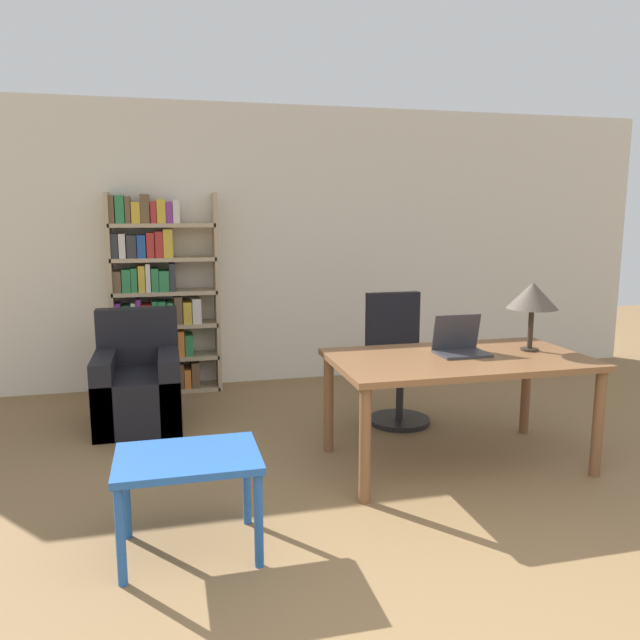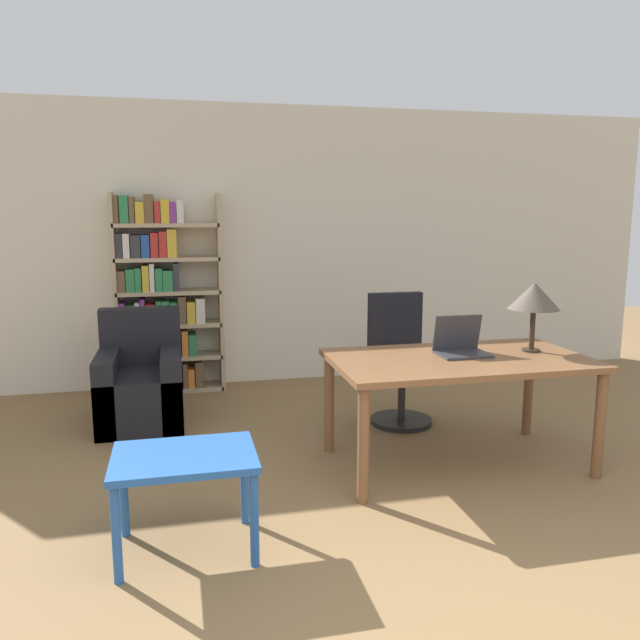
{
  "view_description": "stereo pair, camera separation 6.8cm",
  "coord_description": "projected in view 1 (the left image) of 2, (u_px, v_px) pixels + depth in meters",
  "views": [
    {
      "loc": [
        -1.07,
        -1.59,
        1.68
      ],
      "look_at": [
        -0.1,
        2.29,
        0.99
      ],
      "focal_mm": 35.0,
      "sensor_mm": 36.0,
      "label": 1
    },
    {
      "loc": [
        -1.0,
        -1.61,
        1.68
      ],
      "look_at": [
        -0.1,
        2.29,
        0.99
      ],
      "focal_mm": 35.0,
      "sensor_mm": 36.0,
      "label": 2
    }
  ],
  "objects": [
    {
      "name": "wall_back",
      "position": [
        275.0,
        246.0,
        6.16
      ],
      "size": [
        8.0,
        0.06,
        2.7
      ],
      "color": "beige",
      "rests_on": "ground_plane"
    },
    {
      "name": "desk",
      "position": [
        458.0,
        369.0,
        4.13
      ],
      "size": [
        1.68,
        0.95,
        0.74
      ],
      "color": "brown",
      "rests_on": "ground_plane"
    },
    {
      "name": "laptop",
      "position": [
        460.0,
        346.0,
        4.19
      ],
      "size": [
        0.33,
        0.25,
        0.26
      ],
      "color": "#2D2D33",
      "rests_on": "desk"
    },
    {
      "name": "table_lamp",
      "position": [
        532.0,
        296.0,
        4.24
      ],
      "size": [
        0.34,
        0.34,
        0.47
      ],
      "color": "#2D2319",
      "rests_on": "desk"
    },
    {
      "name": "office_chair",
      "position": [
        397.0,
        363.0,
        5.03
      ],
      "size": [
        0.49,
        0.49,
        1.04
      ],
      "color": "black",
      "rests_on": "ground_plane"
    },
    {
      "name": "side_table_blue",
      "position": [
        188.0,
        469.0,
        3.06
      ],
      "size": [
        0.7,
        0.51,
        0.51
      ],
      "color": "#2356A3",
      "rests_on": "ground_plane"
    },
    {
      "name": "armchair",
      "position": [
        138.0,
        387.0,
        5.0
      ],
      "size": [
        0.65,
        0.79,
        0.9
      ],
      "color": "black",
      "rests_on": "ground_plane"
    },
    {
      "name": "bookshelf",
      "position": [
        157.0,
        302.0,
        5.79
      ],
      "size": [
        0.98,
        0.28,
        1.86
      ],
      "color": "tan",
      "rests_on": "ground_plane"
    }
  ]
}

